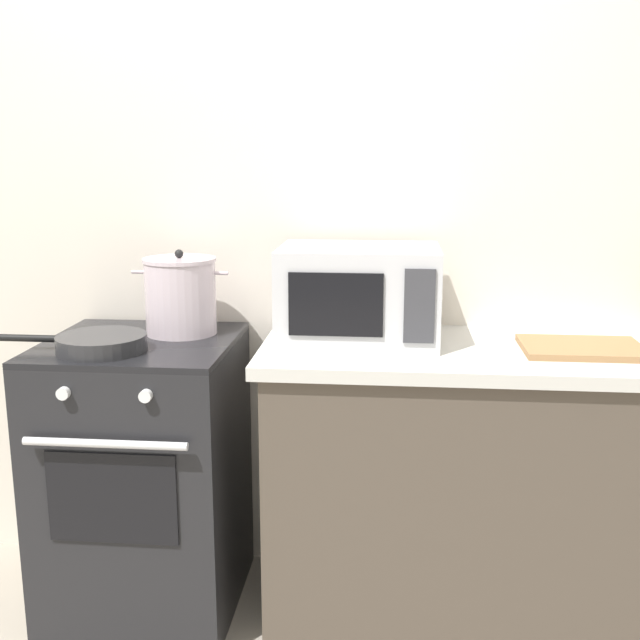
{
  "coord_description": "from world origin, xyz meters",
  "views": [
    {
      "loc": [
        0.45,
        -1.71,
        1.51
      ],
      "look_at": [
        0.23,
        0.6,
        1.0
      ],
      "focal_mm": 43.12,
      "sensor_mm": 36.0,
      "label": 1
    }
  ],
  "objects": [
    {
      "name": "back_wall",
      "position": [
        0.3,
        0.97,
        1.25
      ],
      "size": [
        4.4,
        0.1,
        2.5
      ],
      "primitive_type": "cube",
      "color": "silver",
      "rests_on": "ground_plane"
    },
    {
      "name": "lower_cabinet_right",
      "position": [
        0.9,
        0.62,
        0.44
      ],
      "size": [
        1.64,
        0.56,
        0.88
      ],
      "primitive_type": "cube",
      "color": "#4C4238",
      "rests_on": "ground_plane"
    },
    {
      "name": "countertop_right",
      "position": [
        0.9,
        0.62,
        0.9
      ],
      "size": [
        1.7,
        0.6,
        0.04
      ],
      "primitive_type": "cube",
      "color": "beige",
      "rests_on": "lower_cabinet_right"
    },
    {
      "name": "stove",
      "position": [
        -0.35,
        0.6,
        0.46
      ],
      "size": [
        0.6,
        0.64,
        0.92
      ],
      "color": "black",
      "rests_on": "ground_plane"
    },
    {
      "name": "stock_pot",
      "position": [
        -0.24,
        0.71,
        1.05
      ],
      "size": [
        0.32,
        0.24,
        0.28
      ],
      "color": "silver",
      "rests_on": "stove"
    },
    {
      "name": "frying_pan",
      "position": [
        -0.42,
        0.46,
        0.95
      ],
      "size": [
        0.47,
        0.27,
        0.05
      ],
      "color": "#28282B",
      "rests_on": "stove"
    },
    {
      "name": "microwave",
      "position": [
        0.35,
        0.68,
        1.07
      ],
      "size": [
        0.5,
        0.37,
        0.3
      ],
      "color": "silver",
      "rests_on": "countertop_right"
    },
    {
      "name": "cutting_board",
      "position": [
        1.03,
        0.6,
        0.93
      ],
      "size": [
        0.36,
        0.26,
        0.02
      ],
      "primitive_type": "cube",
      "color": "#997047",
      "rests_on": "countertop_right"
    }
  ]
}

